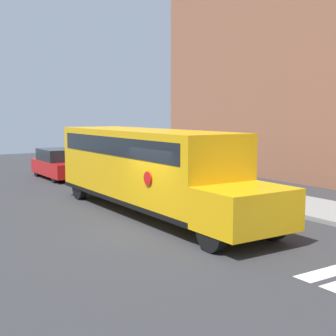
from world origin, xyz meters
name	(u,v)px	position (x,y,z in m)	size (l,w,h in m)	color
ground_plane	(154,229)	(0.00, 0.00, 0.00)	(60.00, 60.00, 0.00)	#333335
sidewalk_strip	(299,205)	(0.00, 6.50, 0.07)	(44.00, 3.00, 0.15)	gray
school_bus	(148,165)	(-2.28, 1.12, 1.72)	(11.16, 2.57, 2.98)	#EAA80F
parked_car	(58,164)	(-12.69, 1.47, 0.79)	(4.48, 1.77, 1.62)	red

